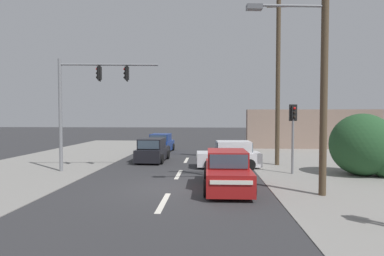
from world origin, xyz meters
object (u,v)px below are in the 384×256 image
(utility_pole_foreground_right, at_px, (321,55))
(sedan_crossing_left, at_px, (227,171))
(pedestal_signal_right_kerb, at_px, (293,127))
(hatchback_oncoming_near, at_px, (230,155))
(hatchback_oncoming_mid, at_px, (153,151))
(hatchback_kerbside_parked, at_px, (161,144))
(traffic_signal_mast, at_px, (85,94))
(utility_pole_midground_right, at_px, (278,73))

(utility_pole_foreground_right, xyz_separation_m, sedan_crossing_left, (-3.34, 0.92, -4.48))
(pedestal_signal_right_kerb, bearing_deg, hatchback_oncoming_near, 149.60)
(hatchback_oncoming_mid, xyz_separation_m, hatchback_kerbside_parked, (-0.30, 5.33, 0.00))
(pedestal_signal_right_kerb, bearing_deg, traffic_signal_mast, 179.36)
(traffic_signal_mast, bearing_deg, hatchback_oncoming_mid, 52.29)
(utility_pole_midground_right, xyz_separation_m, pedestal_signal_right_kerb, (0.15, -2.82, -3.13))
(traffic_signal_mast, bearing_deg, sedan_crossing_left, -24.87)
(utility_pole_midground_right, bearing_deg, pedestal_signal_right_kerb, -86.88)
(utility_pole_midground_right, bearing_deg, utility_pole_foreground_right, -90.23)
(utility_pole_foreground_right, height_order, sedan_crossing_left, utility_pole_foreground_right)
(utility_pole_midground_right, xyz_separation_m, hatchback_oncoming_mid, (-7.82, 1.06, -4.85))
(pedestal_signal_right_kerb, bearing_deg, utility_pole_foreground_right, -92.48)
(hatchback_oncoming_mid, bearing_deg, utility_pole_foreground_right, -46.08)
(hatchback_oncoming_mid, relative_size, hatchback_oncoming_near, 0.99)
(traffic_signal_mast, xyz_separation_m, pedestal_signal_right_kerb, (10.88, -0.12, -1.73))
(utility_pole_foreground_right, xyz_separation_m, pedestal_signal_right_kerb, (0.18, 4.21, -2.77))
(traffic_signal_mast, relative_size, hatchback_kerbside_parked, 1.62)
(sedan_crossing_left, bearing_deg, traffic_signal_mast, 155.13)
(hatchback_oncoming_near, bearing_deg, hatchback_oncoming_mid, 157.02)
(pedestal_signal_right_kerb, bearing_deg, sedan_crossing_left, -136.93)
(traffic_signal_mast, xyz_separation_m, sedan_crossing_left, (7.36, -3.41, -3.44))
(utility_pole_midground_right, relative_size, traffic_signal_mast, 1.77)
(traffic_signal_mast, distance_m, hatchback_oncoming_mid, 5.87)
(utility_pole_midground_right, xyz_separation_m, traffic_signal_mast, (-10.72, -2.70, -1.40))
(utility_pole_midground_right, xyz_separation_m, hatchback_kerbside_parked, (-8.12, 6.39, -4.85))
(hatchback_oncoming_near, bearing_deg, hatchback_kerbside_parked, 125.03)
(traffic_signal_mast, relative_size, pedestal_signal_right_kerb, 1.69)
(hatchback_oncoming_near, bearing_deg, sedan_crossing_left, -94.94)
(utility_pole_foreground_right, xyz_separation_m, traffic_signal_mast, (-10.70, 4.33, -1.04))
(utility_pole_foreground_right, xyz_separation_m, hatchback_oncoming_mid, (-7.79, 8.09, -4.48))
(hatchback_oncoming_mid, distance_m, hatchback_kerbside_parked, 5.34)
(utility_pole_foreground_right, bearing_deg, pedestal_signal_right_kerb, 87.52)
(hatchback_oncoming_near, distance_m, hatchback_kerbside_parked, 9.04)
(sedan_crossing_left, distance_m, hatchback_kerbside_parked, 13.38)
(utility_pole_midground_right, relative_size, pedestal_signal_right_kerb, 2.98)
(utility_pole_foreground_right, relative_size, hatchback_oncoming_mid, 2.62)
(traffic_signal_mast, distance_m, hatchback_kerbside_parked, 10.07)
(traffic_signal_mast, distance_m, sedan_crossing_left, 8.81)
(utility_pole_foreground_right, distance_m, hatchback_oncoming_mid, 12.09)
(traffic_signal_mast, bearing_deg, hatchback_kerbside_parked, 74.00)
(hatchback_oncoming_near, distance_m, sedan_crossing_left, 5.12)
(traffic_signal_mast, height_order, sedan_crossing_left, traffic_signal_mast)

